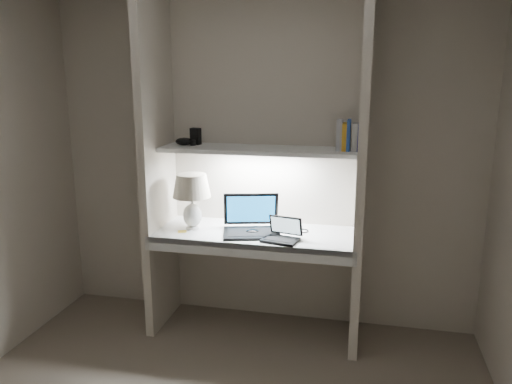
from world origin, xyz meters
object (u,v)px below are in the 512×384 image
(laptop_netbook, at_px, (282,235))
(speaker, at_px, (252,214))
(table_lamp, at_px, (192,192))
(laptop_main, at_px, (251,224))
(book_row, at_px, (351,136))

(laptop_netbook, distance_m, speaker, 0.47)
(table_lamp, xyz_separation_m, speaker, (0.39, 0.25, -0.21))
(table_lamp, distance_m, laptop_netbook, 0.73)
(laptop_netbook, bearing_deg, table_lamp, -176.93)
(table_lamp, height_order, speaker, table_lamp)
(laptop_main, height_order, laptop_netbook, laptop_main)
(laptop_main, xyz_separation_m, book_row, (0.67, 0.11, 0.63))
(book_row, bearing_deg, speaker, 170.81)
(table_lamp, xyz_separation_m, book_row, (1.11, 0.13, 0.42))
(laptop_netbook, relative_size, book_row, 1.31)
(table_lamp, bearing_deg, laptop_main, 2.27)
(book_row, bearing_deg, laptop_netbook, -150.25)
(laptop_main, height_order, speaker, laptop_main)
(laptop_netbook, bearing_deg, book_row, 42.04)
(laptop_main, xyz_separation_m, speaker, (-0.05, 0.23, 0.01))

